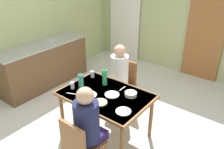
{
  "coord_description": "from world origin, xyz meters",
  "views": [
    {
      "loc": [
        1.97,
        -2.28,
        2.46
      ],
      "look_at": [
        0.16,
        0.05,
        0.97
      ],
      "focal_mm": 37.28,
      "sensor_mm": 36.0,
      "label": 1
    }
  ],
  "objects_px": {
    "dining_table": "(106,98)",
    "water_bottle_green_far": "(81,81)",
    "person_far_diner": "(119,70)",
    "serving_bowl_center": "(131,94)",
    "kitchen_counter": "(44,65)",
    "chair_near_diner": "(80,146)",
    "water_bottle_green_near": "(105,77)",
    "chair_far_diner": "(123,82)",
    "person_near_diner": "(87,120)"
  },
  "relations": [
    {
      "from": "serving_bowl_center",
      "to": "water_bottle_green_near",
      "type": "bearing_deg",
      "value": 177.09
    },
    {
      "from": "water_bottle_green_far",
      "to": "serving_bowl_center",
      "type": "relative_size",
      "value": 1.59
    },
    {
      "from": "chair_far_diner",
      "to": "water_bottle_green_far",
      "type": "xyz_separation_m",
      "value": [
        -0.13,
        -0.9,
        0.35
      ]
    },
    {
      "from": "water_bottle_green_near",
      "to": "serving_bowl_center",
      "type": "xyz_separation_m",
      "value": [
        0.49,
        -0.03,
        -0.1
      ]
    },
    {
      "from": "dining_table",
      "to": "serving_bowl_center",
      "type": "distance_m",
      "value": 0.37
    },
    {
      "from": "chair_near_diner",
      "to": "water_bottle_green_near",
      "type": "bearing_deg",
      "value": 114.26
    },
    {
      "from": "chair_near_diner",
      "to": "water_bottle_green_far",
      "type": "relative_size",
      "value": 3.21
    },
    {
      "from": "kitchen_counter",
      "to": "person_far_diner",
      "type": "height_order",
      "value": "person_far_diner"
    },
    {
      "from": "chair_near_diner",
      "to": "chair_far_diner",
      "type": "height_order",
      "value": "same"
    },
    {
      "from": "serving_bowl_center",
      "to": "person_far_diner",
      "type": "bearing_deg",
      "value": 139.47
    },
    {
      "from": "serving_bowl_center",
      "to": "chair_near_diner",
      "type": "bearing_deg",
      "value": -92.77
    },
    {
      "from": "dining_table",
      "to": "chair_far_diner",
      "type": "height_order",
      "value": "chair_far_diner"
    },
    {
      "from": "water_bottle_green_near",
      "to": "water_bottle_green_far",
      "type": "relative_size",
      "value": 1.03
    },
    {
      "from": "chair_far_diner",
      "to": "dining_table",
      "type": "bearing_deg",
      "value": 107.03
    },
    {
      "from": "person_far_diner",
      "to": "water_bottle_green_far",
      "type": "relative_size",
      "value": 2.84
    },
    {
      "from": "dining_table",
      "to": "water_bottle_green_near",
      "type": "relative_size",
      "value": 4.53
    },
    {
      "from": "dining_table",
      "to": "kitchen_counter",
      "type": "bearing_deg",
      "value": 167.52
    },
    {
      "from": "chair_far_diner",
      "to": "person_far_diner",
      "type": "xyz_separation_m",
      "value": [
        0.0,
        -0.14,
        0.28
      ]
    },
    {
      "from": "chair_near_diner",
      "to": "water_bottle_green_far",
      "type": "distance_m",
      "value": 0.99
    },
    {
      "from": "chair_near_diner",
      "to": "serving_bowl_center",
      "type": "relative_size",
      "value": 5.12
    },
    {
      "from": "person_far_diner",
      "to": "water_bottle_green_far",
      "type": "bearing_deg",
      "value": 80.58
    },
    {
      "from": "kitchen_counter",
      "to": "serving_bowl_center",
      "type": "distance_m",
      "value": 2.4
    },
    {
      "from": "dining_table",
      "to": "serving_bowl_center",
      "type": "bearing_deg",
      "value": 30.09
    },
    {
      "from": "person_near_diner",
      "to": "person_far_diner",
      "type": "distance_m",
      "value": 1.4
    },
    {
      "from": "chair_near_diner",
      "to": "person_near_diner",
      "type": "xyz_separation_m",
      "value": [
        -0.0,
        0.14,
        0.28
      ]
    },
    {
      "from": "dining_table",
      "to": "water_bottle_green_far",
      "type": "bearing_deg",
      "value": -163.06
    },
    {
      "from": "dining_table",
      "to": "water_bottle_green_near",
      "type": "distance_m",
      "value": 0.34
    },
    {
      "from": "water_bottle_green_near",
      "to": "water_bottle_green_far",
      "type": "xyz_separation_m",
      "value": [
        -0.18,
        -0.32,
        -0.0
      ]
    },
    {
      "from": "water_bottle_green_far",
      "to": "chair_far_diner",
      "type": "bearing_deg",
      "value": 81.99
    },
    {
      "from": "dining_table",
      "to": "chair_near_diner",
      "type": "relative_size",
      "value": 1.45
    },
    {
      "from": "water_bottle_green_near",
      "to": "serving_bowl_center",
      "type": "bearing_deg",
      "value": -2.91
    },
    {
      "from": "water_bottle_green_far",
      "to": "person_far_diner",
      "type": "bearing_deg",
      "value": 80.58
    },
    {
      "from": "water_bottle_green_near",
      "to": "serving_bowl_center",
      "type": "distance_m",
      "value": 0.51
    },
    {
      "from": "chair_near_diner",
      "to": "water_bottle_green_near",
      "type": "xyz_separation_m",
      "value": [
        -0.45,
        0.99,
        0.36
      ]
    },
    {
      "from": "kitchen_counter",
      "to": "water_bottle_green_far",
      "type": "xyz_separation_m",
      "value": [
        1.68,
        -0.57,
        0.4
      ]
    },
    {
      "from": "person_near_diner",
      "to": "serving_bowl_center",
      "type": "relative_size",
      "value": 4.53
    },
    {
      "from": "chair_near_diner",
      "to": "person_far_diner",
      "type": "distance_m",
      "value": 1.55
    },
    {
      "from": "person_far_diner",
      "to": "serving_bowl_center",
      "type": "xyz_separation_m",
      "value": [
        0.55,
        -0.47,
        -0.03
      ]
    },
    {
      "from": "kitchen_counter",
      "to": "dining_table",
      "type": "distance_m",
      "value": 2.11
    },
    {
      "from": "person_near_diner",
      "to": "dining_table",
      "type": "bearing_deg",
      "value": 112.02
    },
    {
      "from": "kitchen_counter",
      "to": "chair_near_diner",
      "type": "distance_m",
      "value": 2.63
    },
    {
      "from": "water_bottle_green_near",
      "to": "dining_table",
      "type": "bearing_deg",
      "value": -48.11
    },
    {
      "from": "kitchen_counter",
      "to": "person_far_diner",
      "type": "xyz_separation_m",
      "value": [
        1.81,
        0.2,
        0.33
      ]
    },
    {
      "from": "water_bottle_green_near",
      "to": "chair_far_diner",
      "type": "bearing_deg",
      "value": 95.62
    },
    {
      "from": "water_bottle_green_far",
      "to": "serving_bowl_center",
      "type": "xyz_separation_m",
      "value": [
        0.68,
        0.29,
        -0.1
      ]
    },
    {
      "from": "person_far_diner",
      "to": "person_near_diner",
      "type": "bearing_deg",
      "value": 111.18
    },
    {
      "from": "dining_table",
      "to": "person_far_diner",
      "type": "xyz_separation_m",
      "value": [
        -0.24,
        0.65,
        0.13
      ]
    },
    {
      "from": "person_near_diner",
      "to": "chair_near_diner",
      "type": "bearing_deg",
      "value": -90.0
    },
    {
      "from": "person_near_diner",
      "to": "serving_bowl_center",
      "type": "bearing_deg",
      "value": 86.77
    },
    {
      "from": "dining_table",
      "to": "person_far_diner",
      "type": "bearing_deg",
      "value": 110.32
    }
  ]
}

